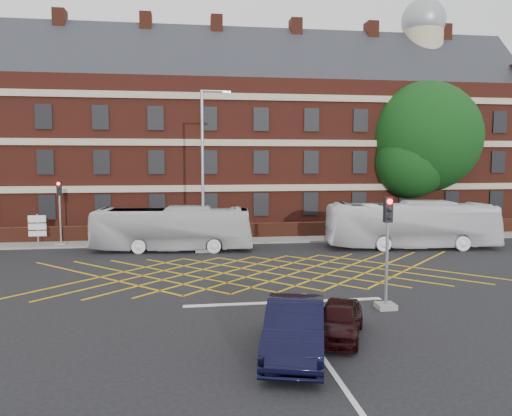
{
  "coord_description": "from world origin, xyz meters",
  "views": [
    {
      "loc": [
        -3.83,
        -22.55,
        5.64
      ],
      "look_at": [
        -0.43,
        1.5,
        3.32
      ],
      "focal_mm": 35.0,
      "sensor_mm": 36.0,
      "label": 1
    }
  ],
  "objects": [
    {
      "name": "bus_left",
      "position": [
        -4.69,
        8.78,
        1.39
      ],
      "size": [
        10.16,
        3.31,
        2.78
      ],
      "primitive_type": "imported",
      "rotation": [
        0.0,
        0.0,
        1.47
      ],
      "color": "silver",
      "rests_on": "ground"
    },
    {
      "name": "boundary_wall",
      "position": [
        0.0,
        13.0,
        0.55
      ],
      "size": [
        56.0,
        0.5,
        1.1
      ],
      "primitive_type": "cube",
      "color": "#502115",
      "rests_on": "ground"
    },
    {
      "name": "box_junction_hatching",
      "position": [
        0.0,
        2.0,
        0.01
      ],
      "size": [
        8.22,
        8.22,
        0.02
      ],
      "primitive_type": "cube",
      "rotation": [
        0.0,
        0.0,
        0.79
      ],
      "color": "#CC990C",
      "rests_on": "ground"
    },
    {
      "name": "victorian_building",
      "position": [
        0.25,
        22.0,
        7.84
      ],
      "size": [
        51.0,
        12.17,
        20.4
      ],
      "color": "#562016",
      "rests_on": "ground"
    },
    {
      "name": "ground",
      "position": [
        0.0,
        0.0,
        0.0
      ],
      "size": [
        120.0,
        120.0,
        0.0
      ],
      "primitive_type": "plane",
      "color": "black",
      "rests_on": "ground"
    },
    {
      "name": "car_maroon",
      "position": [
        0.97,
        -7.59,
        0.59
      ],
      "size": [
        2.64,
        3.71,
        1.17
      ],
      "primitive_type": "imported",
      "rotation": [
        0.0,
        0.0,
        -0.41
      ],
      "color": "black",
      "rests_on": "ground"
    },
    {
      "name": "centre_line",
      "position": [
        0.0,
        -10.0,
        0.01
      ],
      "size": [
        0.15,
        14.0,
        0.02
      ],
      "primitive_type": "cube",
      "color": "silver",
      "rests_on": "ground"
    },
    {
      "name": "direction_signs",
      "position": [
        -13.32,
        10.89,
        1.38
      ],
      "size": [
        1.1,
        0.16,
        2.2
      ],
      "color": "gray",
      "rests_on": "ground"
    },
    {
      "name": "traffic_light_near",
      "position": [
        3.68,
        -4.86,
        1.76
      ],
      "size": [
        0.7,
        0.7,
        4.27
      ],
      "color": "slate",
      "rests_on": "ground"
    },
    {
      "name": "bus_right",
      "position": [
        10.53,
        7.52,
        1.52
      ],
      "size": [
        11.11,
        3.73,
        3.04
      ],
      "primitive_type": "imported",
      "rotation": [
        0.0,
        0.0,
        1.46
      ],
      "color": "silver",
      "rests_on": "ground"
    },
    {
      "name": "stop_line",
      "position": [
        0.0,
        -3.5,
        0.01
      ],
      "size": [
        8.0,
        0.3,
        0.02
      ],
      "primitive_type": "cube",
      "color": "silver",
      "rests_on": "ground"
    },
    {
      "name": "car_navy",
      "position": [
        -0.74,
        -8.78,
        0.78
      ],
      "size": [
        2.83,
        5.02,
        1.57
      ],
      "primitive_type": "imported",
      "rotation": [
        0.0,
        0.0,
        -0.26
      ],
      "color": "black",
      "rests_on": "ground"
    },
    {
      "name": "deciduous_tree",
      "position": [
        15.69,
        16.5,
        6.94
      ],
      "size": [
        9.09,
        9.09,
        12.11
      ],
      "color": "black",
      "rests_on": "ground"
    },
    {
      "name": "utility_cabinet",
      "position": [
        0.13,
        -5.76,
        0.46
      ],
      "size": [
        0.49,
        0.36,
        0.91
      ],
      "primitive_type": "cube",
      "color": "#E1A50D",
      "rests_on": "ground"
    },
    {
      "name": "street_lamp",
      "position": [
        -2.73,
        8.15,
        3.48
      ],
      "size": [
        2.25,
        1.0,
        9.88
      ],
      "color": "slate",
      "rests_on": "ground"
    },
    {
      "name": "far_pavement",
      "position": [
        0.0,
        12.0,
        0.06
      ],
      "size": [
        60.0,
        3.0,
        0.12
      ],
      "primitive_type": "cube",
      "color": "slate",
      "rests_on": "ground"
    },
    {
      "name": "traffic_light_far",
      "position": [
        -12.08,
        11.67,
        1.76
      ],
      "size": [
        0.7,
        0.7,
        4.27
      ],
      "color": "slate",
      "rests_on": "ground"
    }
  ]
}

